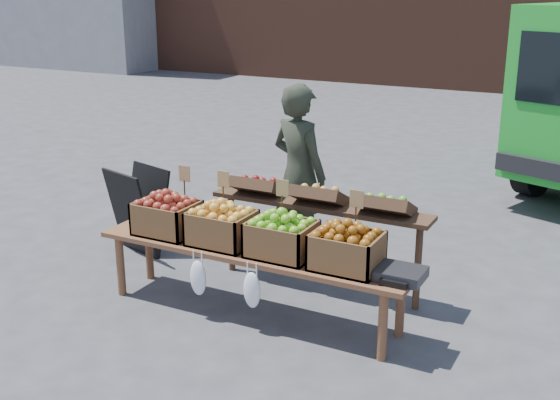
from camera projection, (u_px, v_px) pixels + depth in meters
The scene contains 10 objects.
ground at pixel (175, 295), 6.16m from camera, with size 80.00×80.00×0.00m, color #434345.
vendor at pixel (299, 174), 6.73m from camera, with size 0.63×0.42×1.74m, color #282E21.
chalkboard_sign at pixel (138, 210), 7.01m from camera, with size 0.58×0.32×0.88m, color black, non-canonical shape.
back_table at pixel (319, 233), 6.14m from camera, with size 2.10×0.44×1.04m, color #3F291A, non-canonical shape.
display_bench at pixel (252, 282), 5.73m from camera, with size 2.70×0.56×0.57m, color brown, non-canonical shape.
crate_golden_apples at pixel (167, 218), 5.96m from camera, with size 0.50×0.40×0.28m, color maroon, non-canonical shape.
crate_russet_pears at pixel (222, 228), 5.72m from camera, with size 0.50×0.40×0.28m, color yellow, non-canonical shape.
crate_red_apples at pixel (281, 239), 5.48m from camera, with size 0.50×0.40×0.28m, color #3A8C16, non-canonical shape.
crate_green_apples at pixel (347, 251), 5.23m from camera, with size 0.50×0.40×0.28m, color #9D5A0D, non-canonical shape.
weighing_scale at pixel (401, 274), 5.08m from camera, with size 0.34×0.30×0.08m, color black.
Camera 1 is at (3.43, -4.56, 2.64)m, focal length 45.00 mm.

